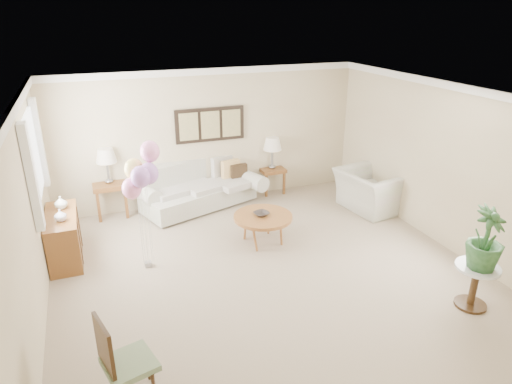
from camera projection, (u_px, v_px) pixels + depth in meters
ground_plane at (268, 273)px, 6.71m from camera, size 6.00×6.00×0.00m
room_shell at (259, 167)px, 6.14m from camera, size 6.04×6.04×2.60m
wall_art_triptych at (210, 125)px, 8.69m from camera, size 1.35×0.06×0.65m
sofa at (198, 189)px, 8.86m from camera, size 2.65×1.55×0.88m
end_table_left at (110, 188)px, 8.37m from camera, size 0.60×0.55×0.66m
end_table_right at (272, 172)px, 9.47m from camera, size 0.50×0.45×0.54m
lamp_left at (106, 157)px, 8.14m from camera, size 0.37×0.37×0.65m
lamp_right at (272, 145)px, 9.25m from camera, size 0.37×0.37×0.65m
coffee_table at (263, 218)px, 7.42m from camera, size 0.96×0.96×0.49m
decor_bowl at (261, 214)px, 7.39m from camera, size 0.30×0.30×0.06m
armchair at (371, 190)px, 8.70m from camera, size 1.18×1.31×0.77m
side_table at (476, 276)px, 5.80m from camera, size 0.55×0.55×0.60m
potted_plant at (486, 239)px, 5.56m from camera, size 0.56×0.56×0.81m
accent_chair at (121, 359)px, 4.36m from camera, size 0.57×0.57×0.95m
credenza at (64, 237)px, 6.96m from camera, size 0.46×1.20×0.74m
vase_white at (60, 215)px, 6.60m from camera, size 0.22×0.22×0.18m
vase_sage at (61, 203)px, 7.00m from camera, size 0.24×0.24×0.20m
balloon_cluster at (141, 173)px, 6.29m from camera, size 0.57×0.53×1.93m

